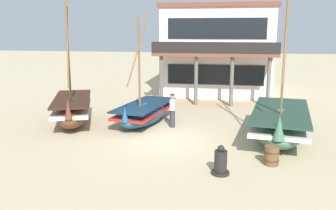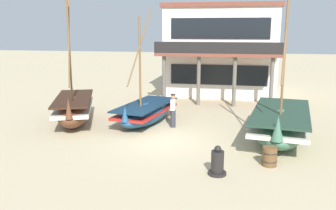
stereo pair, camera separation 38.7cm
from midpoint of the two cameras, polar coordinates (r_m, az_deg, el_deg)
ground_plane at (r=15.79m, az=-0.01°, el=-5.72°), size 120.00×120.00×0.00m
fishing_boat_near_left at (r=18.52m, az=-3.01°, el=-1.20°), size 2.60×4.88×5.78m
fishing_boat_centre_large at (r=16.53m, az=18.11°, el=-2.85°), size 3.15×6.19×7.47m
fishing_boat_far_right at (r=19.01m, az=-14.18°, el=-0.63°), size 3.34×5.22×6.49m
fisherman_by_hull at (r=17.74m, az=1.42°, el=-0.94°), size 0.26×0.37×1.68m
capstan_winch at (r=12.28m, az=8.78°, el=-9.12°), size 0.62×0.62×1.02m
wooden_barrel at (r=13.47m, az=16.67°, el=-7.85°), size 0.56×0.56×0.70m
harbor_building_main at (r=28.03m, az=8.91°, el=8.75°), size 8.18×9.26×6.56m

